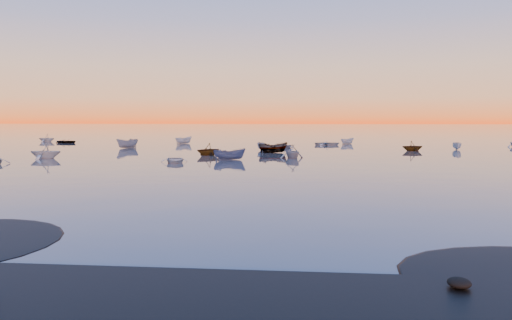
# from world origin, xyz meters

# --- Properties ---
(ground) EXTENTS (600.00, 600.00, 0.00)m
(ground) POSITION_xyz_m (0.00, 100.00, 0.00)
(ground) COLOR #615651
(ground) RESTS_ON ground
(mud_lobes) EXTENTS (140.00, 6.00, 0.07)m
(mud_lobes) POSITION_xyz_m (0.00, -1.00, 0.01)
(mud_lobes) COLOR black
(mud_lobes) RESTS_ON ground
(moored_fleet) EXTENTS (124.00, 58.00, 1.20)m
(moored_fleet) POSITION_xyz_m (0.00, 53.00, 0.00)
(moored_fleet) COLOR silver
(moored_fleet) RESTS_ON ground
(boat_near_left) EXTENTS (4.49, 2.95, 1.04)m
(boat_near_left) POSITION_xyz_m (-12.63, 35.86, 0.00)
(boat_near_left) COLOR silver
(boat_near_left) RESTS_ON ground
(boat_near_center) EXTENTS (2.31, 4.13, 1.35)m
(boat_near_center) POSITION_xyz_m (-7.10, 40.48, 0.00)
(boat_near_center) COLOR #3D4F75
(boat_near_center) RESTS_ON ground
(boat_near_right) EXTENTS (4.09, 3.10, 1.30)m
(boat_near_right) POSITION_xyz_m (0.41, 43.82, 0.00)
(boat_near_right) COLOR gray
(boat_near_right) RESTS_ON ground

